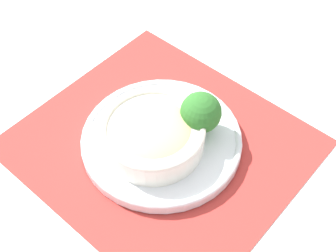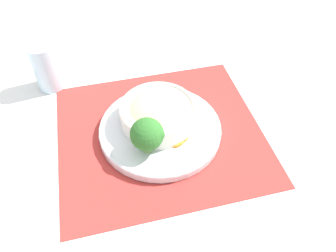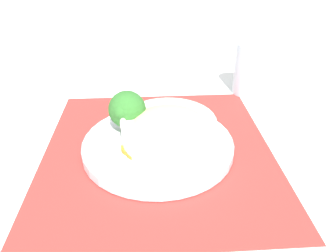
{
  "view_description": "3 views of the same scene",
  "coord_description": "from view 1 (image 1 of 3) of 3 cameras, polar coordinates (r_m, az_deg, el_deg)",
  "views": [
    {
      "loc": [
        0.33,
        -0.36,
        0.65
      ],
      "look_at": [
        -0.0,
        0.02,
        0.03
      ],
      "focal_mm": 50.0,
      "sensor_mm": 36.0,
      "label": 1
    },
    {
      "loc": [
        0.1,
        0.48,
        0.57
      ],
      "look_at": [
        -0.01,
        0.02,
        0.04
      ],
      "focal_mm": 35.0,
      "sensor_mm": 36.0,
      "label": 2
    },
    {
      "loc": [
        -0.5,
        0.01,
        0.35
      ],
      "look_at": [
        0.02,
        -0.02,
        0.04
      ],
      "focal_mm": 35.0,
      "sensor_mm": 36.0,
      "label": 3
    }
  ],
  "objects": [
    {
      "name": "ground_plane",
      "position": [
        0.81,
        -0.78,
        -2.31
      ],
      "size": [
        4.0,
        4.0,
        0.0
      ],
      "primitive_type": "plane",
      "color": "white"
    },
    {
      "name": "placemat",
      "position": [
        0.81,
        -0.78,
        -2.23
      ],
      "size": [
        0.46,
        0.42,
        0.0
      ],
      "color": "#B2332D",
      "rests_on": "ground_plane"
    },
    {
      "name": "plate",
      "position": [
        0.8,
        -0.79,
        -1.66
      ],
      "size": [
        0.28,
        0.28,
        0.02
      ],
      "color": "silver",
      "rests_on": "placemat"
    },
    {
      "name": "bowl",
      "position": [
        0.77,
        -1.86,
        -0.91
      ],
      "size": [
        0.17,
        0.17,
        0.06
      ],
      "color": "silver",
      "rests_on": "plate"
    },
    {
      "name": "broccoli_floret",
      "position": [
        0.77,
        4.0,
        1.67
      ],
      "size": [
        0.07,
        0.07,
        0.08
      ],
      "color": "#759E51",
      "rests_on": "plate"
    },
    {
      "name": "carrot_slice_near",
      "position": [
        0.82,
        0.08,
        1.29
      ],
      "size": [
        0.04,
        0.04,
        0.01
      ],
      "color": "orange",
      "rests_on": "plate"
    },
    {
      "name": "carrot_slice_middle",
      "position": [
        0.83,
        -0.99,
        1.37
      ],
      "size": [
        0.04,
        0.04,
        0.01
      ],
      "color": "orange",
      "rests_on": "plate"
    },
    {
      "name": "carrot_slice_far",
      "position": [
        0.82,
        -2.06,
        1.18
      ],
      "size": [
        0.04,
        0.04,
        0.01
      ],
      "color": "orange",
      "rests_on": "plate"
    },
    {
      "name": "carrot_slice_extra",
      "position": [
        0.82,
        -3.0,
        0.75
      ],
      "size": [
        0.04,
        0.04,
        0.01
      ],
      "color": "orange",
      "rests_on": "plate"
    }
  ]
}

